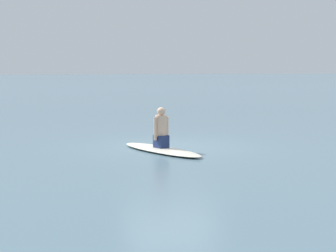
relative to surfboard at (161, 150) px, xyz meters
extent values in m
plane|color=slate|center=(0.54, 0.77, -0.05)|extent=(400.00, 400.00, 0.00)
ellipsoid|color=silver|center=(0.00, 0.00, 0.00)|extent=(1.67, 3.10, 0.11)
cube|color=navy|center=(0.00, 0.00, 0.21)|extent=(0.36, 0.40, 0.31)
cylinder|color=#D6AD8E|center=(0.00, 0.00, 0.61)|extent=(0.37, 0.37, 0.52)
sphere|color=#D6AD8E|center=(0.00, 0.00, 0.96)|extent=(0.21, 0.21, 0.21)
cylinder|color=#D6AD8E|center=(0.17, 0.06, 0.54)|extent=(0.11, 0.11, 0.57)
cylinder|color=#D6AD8E|center=(-0.17, -0.06, 0.54)|extent=(0.11, 0.11, 0.57)
camera|label=1|loc=(-4.22, -12.98, 2.01)|focal=58.83mm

